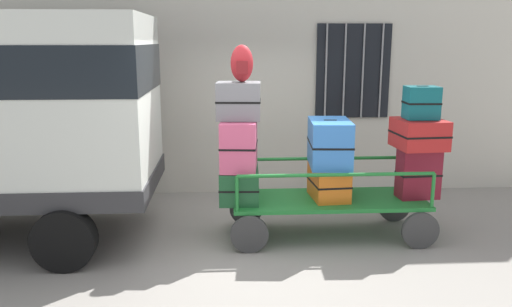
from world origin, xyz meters
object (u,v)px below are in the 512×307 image
object	(u,v)px
luggage_cart	(328,206)
suitcase_left_middle	(239,145)
suitcase_midleft_bottom	(329,182)
suitcase_center_bottom	(418,174)
suitcase_center_top	(421,103)
suitcase_left_top	(239,101)
suitcase_left_bottom	(239,184)
suitcase_midleft_middle	(330,143)
backpack	(242,64)
suitcase_center_middle	(419,134)

from	to	relation	value
luggage_cart	suitcase_left_middle	bearing A→B (deg)	-179.21
suitcase_midleft_bottom	suitcase_center_bottom	world-z (taller)	suitcase_center_bottom
suitcase_center_bottom	suitcase_center_top	bearing A→B (deg)	90.00
luggage_cart	suitcase_left_top	distance (m)	1.78
suitcase_left_bottom	suitcase_midleft_middle	world-z (taller)	suitcase_midleft_middle
suitcase_center_bottom	suitcase_center_top	size ratio (longest dim) A/B	1.51
suitcase_midleft_middle	backpack	distance (m)	1.49
suitcase_left_bottom	suitcase_left_middle	distance (m)	0.52
suitcase_left_top	suitcase_left_middle	bearing A→B (deg)	-90.00
suitcase_left_top	backpack	world-z (taller)	backpack
suitcase_midleft_middle	luggage_cart	bearing A→B (deg)	-90.00
suitcase_midleft_middle	suitcase_left_top	bearing A→B (deg)	-179.84
suitcase_center_bottom	suitcase_left_top	bearing A→B (deg)	178.25
suitcase_left_bottom	suitcase_center_bottom	xyz separation A→B (m)	(2.29, -0.05, 0.11)
suitcase_left_bottom	suitcase_center_bottom	bearing A→B (deg)	-1.37
suitcase_left_bottom	suitcase_center_bottom	distance (m)	2.29
suitcase_left_middle	suitcase_center_bottom	size ratio (longest dim) A/B	1.09
suitcase_left_top	backpack	size ratio (longest dim) A/B	1.29
suitcase_left_middle	suitcase_left_top	bearing A→B (deg)	90.00
suitcase_left_bottom	suitcase_center_middle	world-z (taller)	suitcase_center_middle
suitcase_center_bottom	suitcase_center_top	world-z (taller)	suitcase_center_top
suitcase_midleft_bottom	backpack	world-z (taller)	backpack
suitcase_left_top	suitcase_center_bottom	xyz separation A→B (m)	(2.29, -0.07, -0.94)
suitcase_left_bottom	backpack	size ratio (longest dim) A/B	1.66
suitcase_left_middle	suitcase_left_top	distance (m)	0.54
luggage_cart	suitcase_left_middle	distance (m)	1.41
luggage_cart	suitcase_left_top	world-z (taller)	suitcase_left_top
luggage_cart	suitcase_midleft_middle	bearing A→B (deg)	90.00
suitcase_center_bottom	suitcase_center_middle	distance (m)	0.51
suitcase_center_middle	suitcase_center_top	xyz separation A→B (m)	(0.00, -0.00, 0.40)
suitcase_midleft_middle	suitcase_center_top	size ratio (longest dim) A/B	1.93
suitcase_midleft_middle	suitcase_center_bottom	distance (m)	1.21
suitcase_left_middle	suitcase_left_top	world-z (taller)	suitcase_left_top
suitcase_left_top	suitcase_midleft_bottom	xyz separation A→B (m)	(1.14, -0.02, -1.05)
suitcase_left_middle	suitcase_midleft_bottom	distance (m)	1.25
suitcase_left_bottom	suitcase_left_middle	bearing A→B (deg)	-90.00
suitcase_midleft_middle	suitcase_center_middle	bearing A→B (deg)	-0.24
suitcase_left_top	suitcase_center_bottom	world-z (taller)	suitcase_left_top
luggage_cart	suitcase_center_middle	size ratio (longest dim) A/B	3.88
luggage_cart	suitcase_center_bottom	world-z (taller)	suitcase_center_bottom
suitcase_left_top	suitcase_center_middle	distance (m)	2.33
suitcase_midleft_bottom	suitcase_midleft_middle	distance (m)	0.51
suitcase_left_bottom	suitcase_left_top	distance (m)	1.05
suitcase_left_middle	suitcase_left_top	size ratio (longest dim) A/B	1.23
backpack	suitcase_left_middle	bearing A→B (deg)	-176.47
backpack	suitcase_left_bottom	bearing A→B (deg)	142.10
suitcase_midleft_middle	suitcase_center_bottom	world-z (taller)	suitcase_midleft_middle
suitcase_left_bottom	suitcase_midleft_bottom	size ratio (longest dim) A/B	1.13
suitcase_left_top	suitcase_center_bottom	size ratio (longest dim) A/B	0.89
backpack	suitcase_left_top	bearing A→B (deg)	131.19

